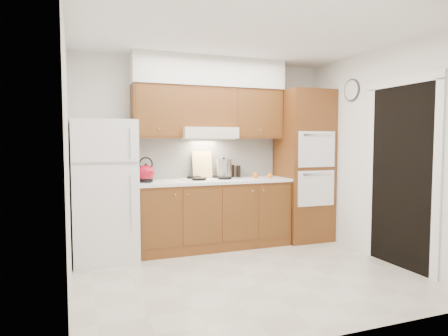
% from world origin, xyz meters
% --- Properties ---
extents(floor, '(3.60, 3.60, 0.00)m').
position_xyz_m(floor, '(0.00, 0.00, 0.00)').
color(floor, beige).
rests_on(floor, ground).
extents(ceiling, '(3.60, 3.60, 0.00)m').
position_xyz_m(ceiling, '(0.00, 0.00, 2.60)').
color(ceiling, white).
rests_on(ceiling, wall_back).
extents(wall_back, '(3.60, 0.02, 2.60)m').
position_xyz_m(wall_back, '(0.00, 1.50, 1.30)').
color(wall_back, white).
rests_on(wall_back, floor).
extents(wall_left, '(0.02, 3.00, 2.60)m').
position_xyz_m(wall_left, '(-1.80, 0.00, 1.30)').
color(wall_left, white).
rests_on(wall_left, floor).
extents(wall_right, '(0.02, 3.00, 2.60)m').
position_xyz_m(wall_right, '(1.80, 0.00, 1.30)').
color(wall_right, white).
rests_on(wall_right, floor).
extents(fridge, '(0.75, 0.72, 1.72)m').
position_xyz_m(fridge, '(-1.41, 1.14, 0.86)').
color(fridge, white).
rests_on(fridge, floor).
extents(base_cabinets, '(2.11, 0.60, 0.90)m').
position_xyz_m(base_cabinets, '(0.02, 1.20, 0.45)').
color(base_cabinets, brown).
rests_on(base_cabinets, floor).
extents(countertop, '(2.13, 0.62, 0.04)m').
position_xyz_m(countertop, '(0.03, 1.19, 0.92)').
color(countertop, white).
rests_on(countertop, base_cabinets).
extents(backsplash, '(2.11, 0.03, 0.56)m').
position_xyz_m(backsplash, '(0.02, 1.49, 1.22)').
color(backsplash, white).
rests_on(backsplash, countertop).
extents(oven_cabinet, '(0.70, 0.65, 2.20)m').
position_xyz_m(oven_cabinet, '(1.44, 1.18, 1.10)').
color(oven_cabinet, brown).
rests_on(oven_cabinet, floor).
extents(upper_cab_left, '(0.63, 0.33, 0.70)m').
position_xyz_m(upper_cab_left, '(-0.71, 1.33, 1.85)').
color(upper_cab_left, brown).
rests_on(upper_cab_left, wall_back).
extents(upper_cab_right, '(0.73, 0.33, 0.70)m').
position_xyz_m(upper_cab_right, '(0.72, 1.33, 1.85)').
color(upper_cab_right, brown).
rests_on(upper_cab_right, wall_back).
extents(range_hood, '(0.75, 0.45, 0.15)m').
position_xyz_m(range_hood, '(-0.02, 1.27, 1.57)').
color(range_hood, silver).
rests_on(range_hood, wall_back).
extents(upper_cab_over_hood, '(0.75, 0.33, 0.55)m').
position_xyz_m(upper_cab_over_hood, '(-0.02, 1.33, 1.92)').
color(upper_cab_over_hood, brown).
rests_on(upper_cab_over_hood, range_hood).
extents(soffit, '(2.13, 0.36, 0.40)m').
position_xyz_m(soffit, '(0.03, 1.32, 2.40)').
color(soffit, silver).
rests_on(soffit, wall_back).
extents(cooktop, '(0.74, 0.50, 0.01)m').
position_xyz_m(cooktop, '(-0.02, 1.21, 0.95)').
color(cooktop, white).
rests_on(cooktop, countertop).
extents(doorway, '(0.02, 0.90, 2.10)m').
position_xyz_m(doorway, '(1.79, -0.35, 1.05)').
color(doorway, black).
rests_on(doorway, floor).
extents(wall_clock, '(0.02, 0.30, 0.30)m').
position_xyz_m(wall_clock, '(1.79, 0.55, 2.15)').
color(wall_clock, '#3F3833').
rests_on(wall_clock, wall_right).
extents(kettle, '(0.24, 0.24, 0.21)m').
position_xyz_m(kettle, '(-0.89, 1.15, 1.06)').
color(kettle, maroon).
rests_on(kettle, countertop).
extents(cutting_board, '(0.28, 0.11, 0.36)m').
position_xyz_m(cutting_board, '(-0.07, 1.39, 1.14)').
color(cutting_board, '#D8B86E').
rests_on(cutting_board, countertop).
extents(stock_pot, '(0.24, 0.24, 0.23)m').
position_xyz_m(stock_pot, '(0.23, 1.32, 1.09)').
color(stock_pot, '#ADADB2').
rests_on(stock_pot, cooktop).
extents(condiment_a, '(0.06, 0.06, 0.18)m').
position_xyz_m(condiment_a, '(0.41, 1.45, 1.03)').
color(condiment_a, black).
rests_on(condiment_a, countertop).
extents(condiment_b, '(0.06, 0.06, 0.18)m').
position_xyz_m(condiment_b, '(0.41, 1.45, 1.03)').
color(condiment_b, black).
rests_on(condiment_b, countertop).
extents(condiment_c, '(0.07, 0.07, 0.17)m').
position_xyz_m(condiment_c, '(0.50, 1.43, 1.02)').
color(condiment_c, black).
rests_on(condiment_c, countertop).
extents(orange_near, '(0.09, 0.09, 0.07)m').
position_xyz_m(orange_near, '(0.83, 1.08, 0.98)').
color(orange_near, orange).
rests_on(orange_near, countertop).
extents(orange_far, '(0.08, 0.08, 0.08)m').
position_xyz_m(orange_far, '(0.67, 1.22, 0.98)').
color(orange_far, '#DD5A0B').
rests_on(orange_far, countertop).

